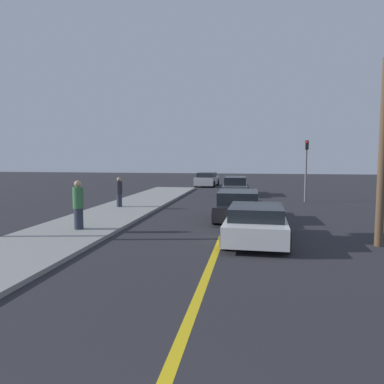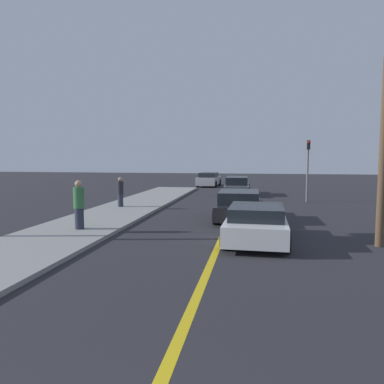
{
  "view_description": "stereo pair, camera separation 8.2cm",
  "coord_description": "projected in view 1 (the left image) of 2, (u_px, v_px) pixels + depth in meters",
  "views": [
    {
      "loc": [
        1.04,
        -0.97,
        2.78
      ],
      "look_at": [
        -0.8,
        10.27,
        1.69
      ],
      "focal_mm": 35.0,
      "sensor_mm": 36.0,
      "label": 1
    },
    {
      "loc": [
        1.12,
        -0.96,
        2.78
      ],
      "look_at": [
        -0.8,
        10.27,
        1.69
      ],
      "focal_mm": 35.0,
      "sensor_mm": 36.0,
      "label": 2
    }
  ],
  "objects": [
    {
      "name": "pedestrian_near_curb",
      "position": [
        78.0,
        205.0,
        13.6
      ],
      "size": [
        0.38,
        0.38,
        1.78
      ],
      "color": "#282D3D",
      "rests_on": "sidewalk_left"
    },
    {
      "name": "pedestrian_mid_group",
      "position": [
        119.0,
        192.0,
        19.7
      ],
      "size": [
        0.33,
        0.33,
        1.56
      ],
      "color": "#282D3D",
      "rests_on": "sidewalk_left"
    },
    {
      "name": "car_near_right_lane",
      "position": [
        256.0,
        223.0,
        12.14
      ],
      "size": [
        2.11,
        4.06,
        1.21
      ],
      "rotation": [
        0.0,
        0.0,
        -0.03
      ],
      "color": "silver",
      "rests_on": "ground_plane"
    },
    {
      "name": "utility_pole",
      "position": [
        383.0,
        154.0,
        11.35
      ],
      "size": [
        0.24,
        0.24,
        5.71
      ],
      "color": "brown",
      "rests_on": "ground_plane"
    },
    {
      "name": "car_ahead_center",
      "position": [
        238.0,
        205.0,
        16.4
      ],
      "size": [
        2.06,
        4.31,
        1.29
      ],
      "rotation": [
        0.0,
        0.0,
        0.01
      ],
      "color": "black",
      "rests_on": "ground_plane"
    },
    {
      "name": "sidewalk_left",
      "position": [
        109.0,
        215.0,
        17.24
      ],
      "size": [
        3.38,
        30.48,
        0.13
      ],
      "color": "gray",
      "rests_on": "ground_plane"
    },
    {
      "name": "car_parked_left_lot",
      "position": [
        207.0,
        180.0,
        34.85
      ],
      "size": [
        2.02,
        4.15,
        1.28
      ],
      "rotation": [
        0.0,
        0.0,
        -0.05
      ],
      "color": "#9E9EA3",
      "rests_on": "ground_plane"
    },
    {
      "name": "road_center_line",
      "position": [
        232.0,
        211.0,
        19.07
      ],
      "size": [
        0.2,
        60.0,
        0.01
      ],
      "color": "gold",
      "rests_on": "ground_plane"
    },
    {
      "name": "traffic_light",
      "position": [
        306.0,
        164.0,
        22.67
      ],
      "size": [
        0.18,
        0.4,
        3.73
      ],
      "color": "slate",
      "rests_on": "ground_plane"
    },
    {
      "name": "car_far_distant",
      "position": [
        235.0,
        186.0,
        27.03
      ],
      "size": [
        1.94,
        4.65,
        1.32
      ],
      "rotation": [
        0.0,
        0.0,
        0.03
      ],
      "color": "#4C5156",
      "rests_on": "ground_plane"
    }
  ]
}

